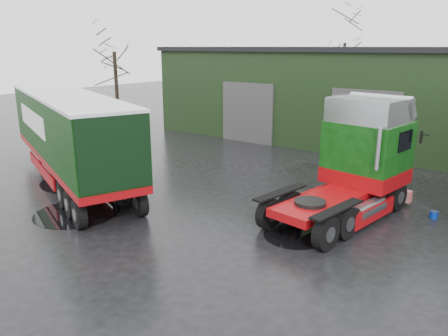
# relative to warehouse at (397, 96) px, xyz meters

# --- Properties ---
(ground) EXTENTS (100.00, 100.00, 0.00)m
(ground) POSITION_rel_warehouse_xyz_m (-2.00, -20.00, -3.16)
(ground) COLOR black
(warehouse) EXTENTS (32.40, 12.40, 6.30)m
(warehouse) POSITION_rel_warehouse_xyz_m (0.00, 0.00, 0.00)
(warehouse) COLOR black
(warehouse) RESTS_ON ground
(hero_tractor) EXTENTS (4.12, 7.62, 4.50)m
(hero_tractor) POSITION_rel_warehouse_xyz_m (2.50, -15.50, -0.91)
(hero_tractor) COLOR #0C3D0D
(hero_tractor) RESTS_ON ground
(trailer_left) EXTENTS (13.85, 7.59, 4.28)m
(trailer_left) POSITION_rel_warehouse_xyz_m (-9.50, -18.73, -1.02)
(trailer_left) COLOR silver
(trailer_left) RESTS_ON ground
(wash_bucket) EXTENTS (0.37, 0.37, 0.28)m
(wash_bucket) POSITION_rel_warehouse_xyz_m (5.47, -13.18, -3.02)
(wash_bucket) COLOR #062492
(wash_bucket) RESTS_ON ground
(tree_left) EXTENTS (4.40, 4.40, 8.50)m
(tree_left) POSITION_rel_warehouse_xyz_m (-19.00, -8.00, 1.09)
(tree_left) COLOR black
(tree_left) RESTS_ON ground
(tree_back_a) EXTENTS (4.40, 4.40, 9.50)m
(tree_back_a) POSITION_rel_warehouse_xyz_m (-8.00, 10.00, 1.59)
(tree_back_a) COLOR black
(tree_back_a) RESTS_ON ground
(puddle_0) EXTENTS (3.31, 3.31, 0.01)m
(puddle_0) POSITION_rel_warehouse_xyz_m (-5.85, -21.09, -3.15)
(puddle_0) COLOR black
(puddle_0) RESTS_ON ground
(puddle_1) EXTENTS (2.18, 2.18, 0.01)m
(puddle_1) POSITION_rel_warehouse_xyz_m (2.02, -17.83, -3.15)
(puddle_1) COLOR black
(puddle_1) RESTS_ON ground
(puddle_2) EXTENTS (4.14, 4.14, 0.01)m
(puddle_2) POSITION_rel_warehouse_xyz_m (-9.26, -18.29, -3.15)
(puddle_2) COLOR black
(puddle_2) RESTS_ON ground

